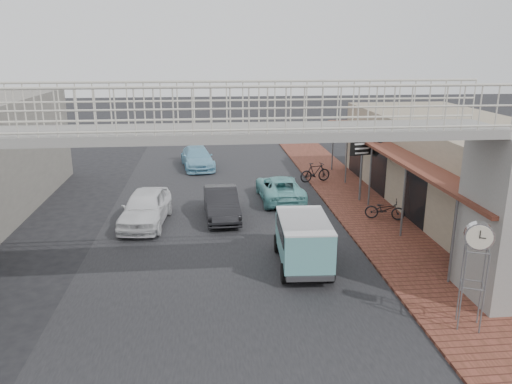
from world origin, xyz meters
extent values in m
plane|color=black|center=(0.00, 0.00, 0.00)|extent=(120.00, 120.00, 0.00)
cube|color=black|center=(0.00, 0.00, 0.01)|extent=(10.00, 60.00, 0.01)
cube|color=brown|center=(6.50, 3.00, 0.05)|extent=(3.00, 40.00, 0.10)
cube|color=gray|center=(11.00, 4.00, 2.00)|extent=(6.00, 18.00, 4.00)
cube|color=brown|center=(7.70, 4.00, 2.90)|extent=(1.80, 18.00, 0.12)
cube|color=silver|center=(8.05, 7.50, 3.30)|extent=(0.08, 2.60, 0.90)
cube|color=#B21914|center=(8.05, 1.00, 3.30)|extent=(0.08, 2.20, 0.80)
cube|color=gray|center=(7.60, -4.00, 2.50)|extent=(1.20, 2.40, 5.00)
cube|color=gray|center=(0.00, -4.00, 5.12)|extent=(14.00, 2.00, 0.24)
cube|color=beige|center=(0.00, -3.05, 5.79)|extent=(14.00, 0.08, 1.10)
cube|color=beige|center=(0.00, -4.95, 5.79)|extent=(14.00, 0.08, 1.10)
imported|color=white|center=(-3.20, 3.68, 0.73)|extent=(2.15, 4.46, 1.47)
imported|color=black|center=(0.00, 4.19, 0.65)|extent=(1.58, 4.04, 1.31)
imported|color=#69B6B6|center=(2.93, 6.57, 0.60)|extent=(2.10, 4.34, 1.19)
imported|color=#7DBBD8|center=(-1.16, 13.76, 0.63)|extent=(2.34, 4.55, 1.26)
cylinder|color=black|center=(1.91, 0.16, 0.33)|extent=(0.26, 0.66, 0.65)
cylinder|color=black|center=(3.36, 0.09, 0.33)|extent=(0.26, 0.66, 0.65)
cylinder|color=black|center=(1.79, -2.34, 0.33)|extent=(0.26, 0.66, 0.65)
cylinder|color=black|center=(3.24, -2.42, 0.33)|extent=(0.26, 0.66, 0.65)
cube|color=#65AEB0|center=(2.56, -1.40, 1.10)|extent=(1.73, 3.05, 1.25)
cube|color=#65AEB0|center=(2.65, 0.31, 0.88)|extent=(1.55, 0.91, 0.84)
cube|color=black|center=(2.56, -1.40, 1.44)|extent=(1.74, 2.49, 0.46)
cube|color=silver|center=(2.56, -1.40, 1.75)|extent=(1.75, 3.05, 0.06)
imported|color=black|center=(6.96, 2.99, 0.54)|extent=(1.78, 1.09, 0.88)
imported|color=black|center=(5.30, 9.37, 0.63)|extent=(1.85, 0.94, 1.07)
cylinder|color=#59595B|center=(6.04, -5.20, 1.20)|extent=(0.04, 0.04, 2.20)
cylinder|color=#59595B|center=(6.52, -5.41, 1.20)|extent=(0.04, 0.04, 2.20)
cylinder|color=#59595B|center=(5.83, -5.68, 1.20)|extent=(0.04, 0.04, 2.20)
cylinder|color=#59595B|center=(6.32, -5.89, 1.20)|extent=(0.04, 0.04, 2.20)
cylinder|color=silver|center=(6.18, -5.54, 2.67)|extent=(0.75, 0.51, 0.71)
cylinder|color=beige|center=(6.13, -5.66, 2.67)|extent=(0.59, 0.27, 0.63)
cylinder|color=beige|center=(6.23, -5.42, 2.67)|extent=(0.59, 0.27, 0.63)
cylinder|color=#59595B|center=(6.72, 5.80, 1.67)|extent=(0.11, 0.11, 3.15)
cube|color=black|center=(6.72, 5.77, 2.81)|extent=(1.29, 0.34, 0.98)
cone|color=black|center=(7.63, 5.96, 2.81)|extent=(0.89, 1.31, 1.19)
cube|color=white|center=(6.68, 5.72, 2.76)|extent=(0.85, 0.19, 0.65)
camera|label=1|loc=(-0.57, -16.62, 7.22)|focal=35.00mm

